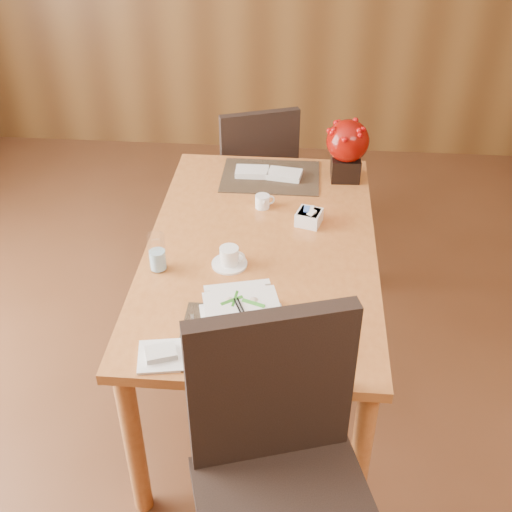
# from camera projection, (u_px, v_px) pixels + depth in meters

# --- Properties ---
(ground) EXTENTS (6.00, 6.00, 0.00)m
(ground) POSITION_uv_depth(u_px,v_px,m) (249.00, 491.00, 2.48)
(ground) COLOR brown
(ground) RESTS_ON ground
(dining_table) EXTENTS (0.90, 1.50, 0.75)m
(dining_table) POSITION_uv_depth(u_px,v_px,m) (261.00, 264.00, 2.59)
(dining_table) COLOR #BD6E34
(dining_table) RESTS_ON ground
(placemat_near) EXTENTS (0.45, 0.33, 0.01)m
(placemat_near) POSITION_uv_depth(u_px,v_px,m) (248.00, 339.00, 2.08)
(placemat_near) COLOR black
(placemat_near) RESTS_ON dining_table
(placemat_far) EXTENTS (0.45, 0.33, 0.01)m
(placemat_far) POSITION_uv_depth(u_px,v_px,m) (270.00, 176.00, 2.97)
(placemat_far) COLOR black
(placemat_far) RESTS_ON dining_table
(soup_setting) EXTENTS (0.32, 0.32, 0.11)m
(soup_setting) POSITION_uv_depth(u_px,v_px,m) (242.00, 317.00, 2.09)
(soup_setting) COLOR white
(soup_setting) RESTS_ON dining_table
(coffee_cup) EXTENTS (0.14, 0.14, 0.08)m
(coffee_cup) POSITION_uv_depth(u_px,v_px,m) (229.00, 258.00, 2.40)
(coffee_cup) COLOR white
(coffee_cup) RESTS_ON dining_table
(water_glass) EXTENTS (0.08, 0.08, 0.15)m
(water_glass) POSITION_uv_depth(u_px,v_px,m) (157.00, 253.00, 2.35)
(water_glass) COLOR silver
(water_glass) RESTS_ON dining_table
(creamer_jug) EXTENTS (0.10, 0.10, 0.06)m
(creamer_jug) POSITION_uv_depth(u_px,v_px,m) (262.00, 201.00, 2.74)
(creamer_jug) COLOR white
(creamer_jug) RESTS_ON dining_table
(sugar_caddy) EXTENTS (0.12, 0.12, 0.06)m
(sugar_caddy) POSITION_uv_depth(u_px,v_px,m) (309.00, 217.00, 2.64)
(sugar_caddy) COLOR white
(sugar_caddy) RESTS_ON dining_table
(berry_decor) EXTENTS (0.19, 0.19, 0.28)m
(berry_decor) POSITION_uv_depth(u_px,v_px,m) (347.00, 146.00, 2.87)
(berry_decor) COLOR black
(berry_decor) RESTS_ON dining_table
(napkins_far) EXTENTS (0.31, 0.13, 0.03)m
(napkins_far) POSITION_uv_depth(u_px,v_px,m) (271.00, 173.00, 2.97)
(napkins_far) COLOR silver
(napkins_far) RESTS_ON dining_table
(bread_plate) EXTENTS (0.17, 0.17, 0.01)m
(bread_plate) POSITION_uv_depth(u_px,v_px,m) (161.00, 356.00, 2.02)
(bread_plate) COLOR white
(bread_plate) RESTS_ON dining_table
(near_chair) EXTENTS (0.63, 0.63, 1.09)m
(near_chair) POSITION_uv_depth(u_px,v_px,m) (281.00, 469.00, 1.84)
(near_chair) COLOR black
(near_chair) RESTS_ON ground
(far_chair) EXTENTS (0.55, 0.55, 0.92)m
(far_chair) POSITION_uv_depth(u_px,v_px,m) (254.00, 174.00, 3.49)
(far_chair) COLOR black
(far_chair) RESTS_ON ground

